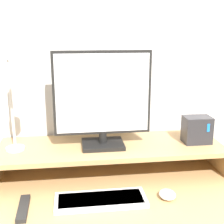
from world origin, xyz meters
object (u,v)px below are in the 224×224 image
desk_lamp (14,98)px  mouse (167,194)px  monitor (102,99)px  keyboard (101,200)px  remote_control (23,208)px  router_dock (197,130)px

desk_lamp → mouse: bearing=-19.0°
monitor → keyboard: 0.44m
keyboard → desk_lamp: bearing=148.7°
monitor → remote_control: (-0.33, -0.29, -0.35)m
desk_lamp → keyboard: size_ratio=1.16×
monitor → desk_lamp: size_ratio=1.06×
mouse → monitor: bearing=129.8°
keyboard → mouse: mouse is taller
router_dock → remote_control: 0.85m
keyboard → mouse: bearing=-0.9°
router_dock → keyboard: size_ratio=0.36×
desk_lamp → mouse: (0.60, -0.21, -0.37)m
monitor → keyboard: monitor is taller
desk_lamp → keyboard: desk_lamp is taller
remote_control → desk_lamp: bearing=99.9°
monitor → router_dock: bearing=-1.4°
monitor → desk_lamp: 0.38m
keyboard → remote_control: size_ratio=2.05×
monitor → remote_control: 0.56m
monitor → mouse: (0.23, -0.28, -0.34)m
monitor → mouse: bearing=-50.2°
keyboard → remote_control: 0.30m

